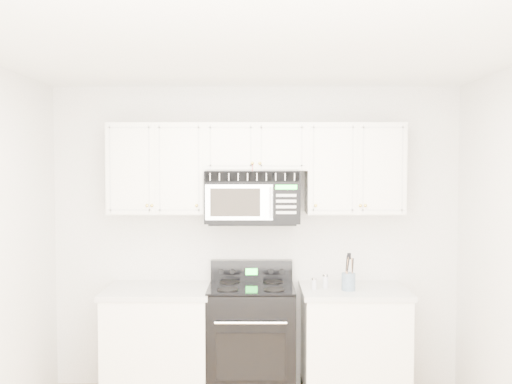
{
  "coord_description": "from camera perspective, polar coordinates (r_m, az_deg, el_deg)",
  "views": [
    {
      "loc": [
        0.02,
        -3.18,
        1.93
      ],
      "look_at": [
        0.0,
        1.3,
        1.71
      ],
      "focal_mm": 40.0,
      "sensor_mm": 36.0,
      "label": 1
    }
  ],
  "objects": [
    {
      "name": "range",
      "position": [
        4.85,
        -0.48,
        -14.58
      ],
      "size": [
        0.7,
        0.64,
        1.1
      ],
      "color": "black",
      "rests_on": "ground"
    },
    {
      "name": "base_cabinet_right",
      "position": [
        4.92,
        9.71,
        -15.09
      ],
      "size": [
        0.86,
        0.65,
        0.92
      ],
      "color": "white",
      "rests_on": "ground"
    },
    {
      "name": "microwave",
      "position": [
        4.74,
        -0.36,
        -0.46
      ],
      "size": [
        0.77,
        0.44,
        0.43
      ],
      "color": "black",
      "rests_on": "ground"
    },
    {
      "name": "base_cabinet_left",
      "position": [
        4.92,
        -9.69,
        -15.07
      ],
      "size": [
        0.86,
        0.65,
        0.92
      ],
      "color": "white",
      "rests_on": "ground"
    },
    {
      "name": "shaker_pepper",
      "position": [
        4.68,
        5.83,
        -9.1
      ],
      "size": [
        0.04,
        0.04,
        0.1
      ],
      "color": "#B9B8C6",
      "rests_on": "base_cabinet_right"
    },
    {
      "name": "utensil_crock",
      "position": [
        4.69,
        9.23,
        -8.74
      ],
      "size": [
        0.11,
        0.11,
        0.3
      ],
      "color": "slate",
      "rests_on": "base_cabinet_right"
    },
    {
      "name": "shaker_salt",
      "position": [
        4.75,
        6.95,
        -8.82
      ],
      "size": [
        0.05,
        0.05,
        0.11
      ],
      "color": "#B9B8C6",
      "rests_on": "base_cabinet_right"
    },
    {
      "name": "upper_cabinets",
      "position": [
        4.76,
        0.01,
        2.81
      ],
      "size": [
        2.44,
        0.37,
        0.75
      ],
      "color": "white",
      "rests_on": "ground"
    },
    {
      "name": "room",
      "position": [
        3.24,
        -0.09,
        -8.43
      ],
      "size": [
        3.51,
        3.51,
        2.61
      ],
      "color": "#A08153",
      "rests_on": "ground"
    }
  ]
}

